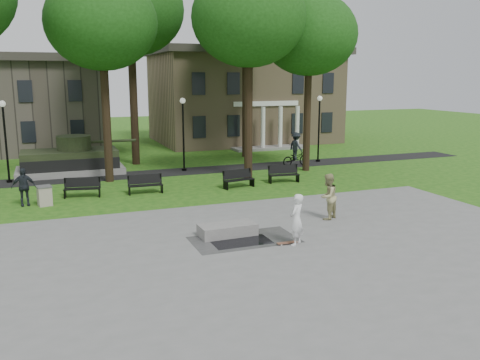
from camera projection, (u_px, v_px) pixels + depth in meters
The scene contains 26 objects.
ground at pixel (247, 220), 21.89m from camera, with size 120.00×120.00×0.00m, color #1E5113.
plaza at pixel (301, 257), 17.32m from camera, with size 22.00×16.00×0.02m, color gray.
footpath at pixel (178, 172), 32.86m from camera, with size 44.00×2.60×0.01m, color black.
building_right at pixel (243, 95), 48.32m from camera, with size 17.00×12.00×8.60m.
building_left at pixel (2, 107), 41.51m from camera, with size 15.00×10.00×7.20m, color #4C443D.
tree_1 at pixel (102, 23), 28.11m from camera, with size 6.20×6.20×11.63m.
tree_2 at pixel (249, 19), 29.04m from camera, with size 6.60×6.60×12.16m.
tree_3 at pixel (309, 35), 31.68m from camera, with size 6.00×6.00×11.19m.
tree_4 at pixel (130, 10), 33.73m from camera, with size 7.20×7.20×13.50m.
tree_5 at pixel (246, 27), 37.34m from camera, with size 6.40×6.40×12.44m.
lamp_left at pixel (5, 135), 29.05m from camera, with size 0.36×0.36×4.73m.
lamp_mid at pixel (183, 128), 32.75m from camera, with size 0.36×0.36×4.73m.
lamp_right at pixel (319, 123), 36.28m from camera, with size 0.36×0.36×4.73m.
tank_monument at pixel (71, 160), 32.24m from camera, with size 7.45×3.40×2.40m.
puddle at pixel (241, 242), 18.89m from camera, with size 2.20×1.20×0.00m, color black.
concrete_block at pixel (227, 230), 19.63m from camera, with size 2.20×1.00×0.45m, color gray.
skateboard at pixel (287, 243), 18.62m from camera, with size 0.78×0.20×0.07m, color brown.
skateboarder at pixel (297, 220), 18.38m from camera, with size 0.69×0.46×1.91m, color white.
friend_watching at pixel (328, 197), 21.74m from camera, with size 0.97×0.75×1.99m, color tan.
pedestrian_walker at pixel (23, 187), 24.09m from camera, with size 1.08×0.45×1.84m, color #21262D.
cyclist at pixel (296, 152), 34.84m from camera, with size 2.26×1.33×2.34m.
park_bench_0 at pixel (82, 187), 25.93m from camera, with size 1.85×0.86×1.00m.
park_bench_1 at pixel (145, 184), 26.73m from camera, with size 1.82×0.59×1.00m.
park_bench_2 at pixel (238, 178), 28.14m from camera, with size 1.85×0.83×1.00m.
park_bench_3 at pixel (283, 173), 29.57m from camera, with size 1.84×0.72×1.00m.
trash_bin at pixel (45, 196), 24.21m from camera, with size 0.77×0.77×0.96m.
Camera 1 is at (-7.88, -19.58, 6.06)m, focal length 38.00 mm.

